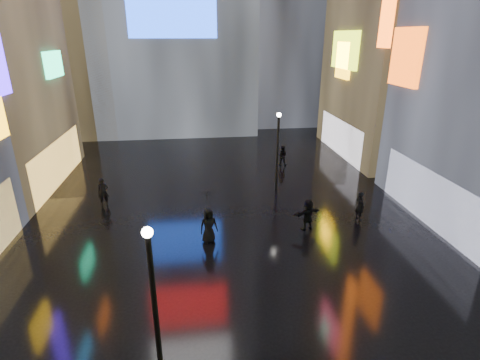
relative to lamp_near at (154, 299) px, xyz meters
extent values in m
plane|color=black|center=(2.85, 11.52, -2.94)|extent=(140.00, 140.00, 0.00)
cube|color=#FFC659|center=(-8.25, 17.52, -1.44)|extent=(0.20, 10.00, 3.00)
cube|color=#17D284|center=(-8.00, 19.34, 4.97)|extent=(0.25, 3.00, 1.71)
cube|color=white|center=(13.95, 8.52, -1.44)|extent=(0.20, 9.00, 3.00)
cube|color=#E94E0B|center=(13.70, 12.64, 5.64)|extent=(0.25, 2.99, 3.26)
cube|color=white|center=(13.95, 21.52, -1.44)|extent=(0.20, 9.00, 3.00)
cube|color=#C6E917|center=(13.70, 21.84, 5.71)|extent=(0.25, 4.92, 2.91)
cube|color=orange|center=(13.70, 21.96, 4.90)|extent=(0.25, 2.63, 2.87)
cube|color=#194CFF|center=(-0.15, 28.42, 9.06)|extent=(8.00, 0.20, 5.00)
cube|color=black|center=(-11.15, 33.52, 10.06)|extent=(10.00, 10.00, 26.00)
cylinder|color=black|center=(0.00, 0.00, -0.44)|extent=(0.16, 0.16, 5.00)
sphere|color=white|center=(0.00, 0.00, 2.11)|extent=(0.30, 0.30, 0.30)
cylinder|color=black|center=(6.73, 14.43, -0.44)|extent=(0.16, 0.16, 5.00)
sphere|color=white|center=(6.73, 14.43, 2.11)|extent=(0.30, 0.30, 0.30)
imported|color=black|center=(1.83, 7.88, -2.02)|extent=(1.03, 0.81, 1.85)
imported|color=black|center=(7.13, 8.57, -2.08)|extent=(1.68, 1.00, 1.72)
imported|color=black|center=(-4.32, 13.07, -2.07)|extent=(0.71, 0.54, 1.75)
imported|color=black|center=(8.23, 19.18, -2.15)|extent=(0.94, 0.85, 1.60)
imported|color=black|center=(1.83, 7.88, -0.62)|extent=(1.33, 1.32, 0.94)
imported|color=black|center=(10.36, 9.31, -2.10)|extent=(0.56, 0.70, 1.68)
camera|label=1|loc=(1.30, -8.70, 6.84)|focal=28.00mm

